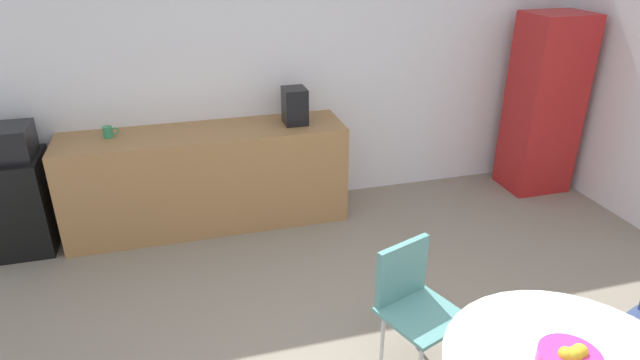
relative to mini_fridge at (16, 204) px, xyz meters
The scene contains 8 objects.
wall_back 2.56m from the mini_fridge, ahead, with size 6.00×0.10×2.60m, color silver.
counter_block 1.58m from the mini_fridge, ahead, with size 2.46×0.60×0.90m, color #9E7042.
mini_fridge is the anchor object (origin of this frame).
locker_cabinet 4.95m from the mini_fridge, ahead, with size 0.60×0.50×1.78m, color #B21E1E.
chair_teal 3.37m from the mini_fridge, 39.61° to the right, with size 0.54×0.54×0.83m.
fruit_bowl 4.24m from the mini_fridge, 46.35° to the right, with size 0.27×0.27×0.11m.
mug_white 0.97m from the mini_fridge, ahead, with size 0.13×0.08×0.09m.
coffee_maker 2.48m from the mini_fridge, ahead, with size 0.20×0.24×0.32m, color black.
Camera 1 is at (-1.00, -1.85, 2.48)m, focal length 30.22 mm.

